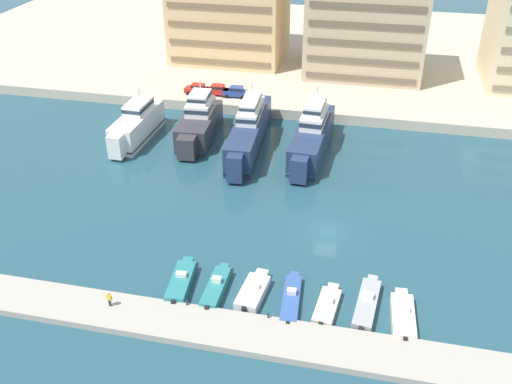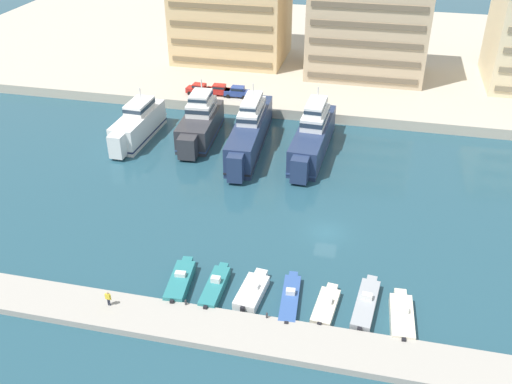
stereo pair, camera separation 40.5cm
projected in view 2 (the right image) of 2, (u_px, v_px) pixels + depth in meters
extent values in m
plane|color=#234C5B|center=(327.00, 232.00, 64.57)|extent=(400.00, 400.00, 0.00)
cube|color=#BCB29E|center=(364.00, 53.00, 118.03)|extent=(180.00, 70.00, 1.64)
cube|color=#A8A399|center=(303.00, 344.00, 49.68)|extent=(120.00, 4.66, 0.70)
cube|color=white|center=(139.00, 126.00, 84.55)|extent=(3.94, 12.51, 3.87)
cube|color=white|center=(117.00, 146.00, 78.70)|extent=(2.03, 1.86, 3.29)
cube|color=#192347|center=(139.00, 134.00, 85.21)|extent=(3.98, 12.63, 0.24)
cube|color=white|center=(139.00, 106.00, 83.91)|extent=(2.95, 5.29, 1.56)
cube|color=#233342|center=(139.00, 105.00, 83.83)|extent=(2.99, 5.34, 0.56)
cylinder|color=silver|center=(140.00, 94.00, 83.68)|extent=(0.16, 0.16, 1.80)
cube|color=white|center=(157.00, 114.00, 90.51)|extent=(3.09, 0.98, 0.20)
cube|color=#333338|center=(201.00, 126.00, 84.82)|extent=(5.28, 12.70, 3.62)
cube|color=#333338|center=(188.00, 147.00, 78.67)|extent=(2.61, 2.40, 3.08)
cube|color=#334C7F|center=(201.00, 133.00, 85.43)|extent=(5.33, 12.83, 0.24)
cube|color=white|center=(201.00, 107.00, 84.21)|extent=(3.83, 5.44, 1.74)
cube|color=#233342|center=(201.00, 106.00, 84.12)|extent=(3.88, 5.49, 0.63)
cube|color=white|center=(201.00, 97.00, 83.41)|extent=(2.99, 4.24, 1.32)
cube|color=#233342|center=(201.00, 96.00, 83.35)|extent=(3.03, 4.28, 0.48)
cylinder|color=silver|center=(201.00, 85.00, 83.26)|extent=(0.16, 0.16, 1.80)
cube|color=#333338|center=(211.00, 113.00, 90.87)|extent=(3.87, 1.14, 0.20)
cube|color=navy|center=(250.00, 134.00, 81.77)|extent=(4.73, 19.43, 4.26)
cube|color=navy|center=(236.00, 168.00, 72.92)|extent=(2.11, 1.94, 3.62)
cube|color=black|center=(250.00, 142.00, 82.49)|extent=(4.77, 19.62, 0.24)
cube|color=white|center=(252.00, 111.00, 81.48)|extent=(3.30, 8.23, 1.55)
cube|color=#233342|center=(252.00, 110.00, 81.40)|extent=(3.34, 8.31, 0.56)
cube|color=white|center=(252.00, 102.00, 80.78)|extent=(2.57, 6.42, 1.16)
cube|color=#233342|center=(252.00, 102.00, 80.72)|extent=(2.61, 6.49, 0.42)
cylinder|color=silver|center=(253.00, 89.00, 81.03)|extent=(0.16, 0.16, 1.80)
cube|color=navy|center=(261.00, 112.00, 90.76)|extent=(3.15, 1.07, 0.20)
cube|color=navy|center=(313.00, 139.00, 80.65)|extent=(4.62, 17.00, 3.89)
cube|color=navy|center=(300.00, 170.00, 72.92)|extent=(2.26, 2.07, 3.31)
cube|color=#334C7F|center=(312.00, 147.00, 81.31)|extent=(4.67, 17.17, 0.24)
cube|color=white|center=(315.00, 117.00, 80.22)|extent=(3.37, 7.20, 1.79)
cube|color=#233342|center=(315.00, 116.00, 80.13)|extent=(3.41, 7.27, 0.65)
cube|color=white|center=(316.00, 107.00, 79.39)|extent=(2.63, 5.61, 1.42)
cube|color=#233342|center=(316.00, 106.00, 79.31)|extent=(2.66, 5.67, 0.51)
cylinder|color=silver|center=(318.00, 93.00, 79.42)|extent=(0.16, 0.16, 1.80)
cube|color=navy|center=(323.00, 120.00, 88.43)|extent=(3.40, 1.03, 0.20)
cube|color=teal|center=(180.00, 283.00, 56.30)|extent=(2.45, 5.93, 1.09)
cube|color=teal|center=(187.00, 262.00, 59.07)|extent=(1.13, 0.95, 0.92)
cube|color=silver|center=(180.00, 274.00, 56.27)|extent=(1.10, 0.70, 0.43)
cube|color=#283847|center=(181.00, 272.00, 56.48)|extent=(0.96, 0.17, 0.26)
cube|color=black|center=(172.00, 303.00, 53.62)|extent=(0.39, 0.31, 0.60)
cube|color=teal|center=(215.00, 288.00, 55.63)|extent=(1.65, 5.81, 1.02)
cube|color=teal|center=(224.00, 268.00, 58.32)|extent=(0.90, 0.74, 0.86)
cube|color=silver|center=(216.00, 279.00, 55.58)|extent=(0.90, 0.60, 0.57)
cube|color=#283847|center=(216.00, 277.00, 55.77)|extent=(0.82, 0.08, 0.34)
cube|color=black|center=(205.00, 309.00, 52.98)|extent=(0.36, 0.28, 0.60)
cube|color=white|center=(251.00, 293.00, 55.11)|extent=(2.68, 5.02, 0.97)
cube|color=white|center=(261.00, 275.00, 57.41)|extent=(1.30, 1.11, 0.82)
cube|color=silver|center=(253.00, 285.00, 55.05)|extent=(1.26, 0.72, 0.36)
cube|color=#283847|center=(254.00, 283.00, 55.25)|extent=(1.10, 0.19, 0.22)
cube|color=black|center=(242.00, 309.00, 52.94)|extent=(0.39, 0.32, 0.60)
cube|color=#33569E|center=(290.00, 300.00, 54.46)|extent=(2.10, 6.68, 0.70)
cube|color=#33569E|center=(293.00, 276.00, 57.51)|extent=(0.93, 0.79, 0.60)
cube|color=silver|center=(291.00, 292.00, 54.56)|extent=(0.92, 0.67, 0.52)
cube|color=#283847|center=(291.00, 289.00, 54.75)|extent=(0.80, 0.14, 0.31)
cube|color=black|center=(286.00, 325.00, 51.45)|extent=(0.38, 0.31, 0.60)
cube|color=beige|center=(326.00, 307.00, 53.55)|extent=(2.37, 5.07, 0.74)
cube|color=beige|center=(332.00, 289.00, 55.83)|extent=(1.11, 0.94, 0.63)
cube|color=silver|center=(327.00, 300.00, 53.54)|extent=(1.09, 0.70, 0.44)
cube|color=#283847|center=(327.00, 298.00, 53.73)|extent=(0.94, 0.18, 0.27)
cube|color=black|center=(319.00, 325.00, 51.34)|extent=(0.39, 0.32, 0.60)
cube|color=#9EA3A8|center=(366.00, 305.00, 53.66)|extent=(2.47, 6.88, 0.91)
cube|color=#9EA3A8|center=(372.00, 281.00, 56.68)|extent=(1.07, 0.90, 0.77)
cube|color=silver|center=(367.00, 296.00, 53.70)|extent=(1.04, 0.70, 0.53)
cube|color=#283847|center=(368.00, 294.00, 53.88)|extent=(0.90, 0.17, 0.32)
cube|color=black|center=(359.00, 330.00, 50.72)|extent=(0.39, 0.31, 0.60)
cube|color=beige|center=(402.00, 318.00, 52.15)|extent=(2.39, 5.72, 0.96)
cube|color=beige|center=(400.00, 295.00, 54.86)|extent=(1.19, 1.00, 0.82)
cube|color=silver|center=(402.00, 310.00, 52.14)|extent=(1.18, 0.66, 0.42)
cube|color=#283847|center=(402.00, 307.00, 52.35)|extent=(1.04, 0.14, 0.25)
cube|color=black|center=(404.00, 341.00, 49.55)|extent=(0.38, 0.30, 0.60)
cube|color=red|center=(199.00, 90.00, 95.82)|extent=(4.18, 1.90, 0.80)
cube|color=red|center=(199.00, 86.00, 95.40)|extent=(2.17, 1.66, 0.68)
cube|color=#1E2833|center=(199.00, 86.00, 95.40)|extent=(2.13, 1.67, 0.37)
cylinder|color=black|center=(189.00, 93.00, 95.64)|extent=(0.65, 0.25, 0.64)
cylinder|color=black|center=(193.00, 90.00, 97.04)|extent=(0.65, 0.25, 0.64)
cylinder|color=black|center=(205.00, 95.00, 95.02)|extent=(0.65, 0.25, 0.64)
cylinder|color=black|center=(208.00, 91.00, 96.42)|extent=(0.65, 0.25, 0.64)
cube|color=red|center=(218.00, 91.00, 95.48)|extent=(4.15, 1.83, 0.80)
cube|color=red|center=(219.00, 87.00, 95.07)|extent=(2.15, 1.62, 0.68)
cube|color=#1E2833|center=(219.00, 87.00, 95.07)|extent=(2.11, 1.64, 0.37)
cylinder|color=black|center=(209.00, 94.00, 95.20)|extent=(0.65, 0.24, 0.64)
cylinder|color=black|center=(212.00, 91.00, 96.62)|extent=(0.65, 0.24, 0.64)
cylinder|color=black|center=(225.00, 96.00, 94.75)|extent=(0.65, 0.24, 0.64)
cylinder|color=black|center=(228.00, 92.00, 96.18)|extent=(0.65, 0.24, 0.64)
cube|color=#28428E|center=(237.00, 93.00, 94.75)|extent=(4.14, 1.80, 0.80)
cube|color=#28428E|center=(238.00, 89.00, 94.34)|extent=(2.14, 1.61, 0.68)
cube|color=#1E2833|center=(238.00, 89.00, 94.34)|extent=(2.10, 1.63, 0.37)
cylinder|color=black|center=(228.00, 96.00, 94.48)|extent=(0.65, 0.24, 0.64)
cylinder|color=black|center=(230.00, 93.00, 95.90)|extent=(0.65, 0.24, 0.64)
cylinder|color=black|center=(244.00, 98.00, 94.02)|extent=(0.65, 0.24, 0.64)
cylinder|color=black|center=(246.00, 94.00, 95.45)|extent=(0.65, 0.24, 0.64)
cube|color=#7B6748|center=(221.00, 62.00, 105.46)|extent=(19.08, 0.24, 0.90)
cube|color=#7B6748|center=(221.00, 44.00, 103.73)|extent=(19.08, 0.24, 0.90)
cube|color=#7B6748|center=(220.00, 26.00, 102.01)|extent=(19.08, 0.24, 0.90)
cube|color=#7B6748|center=(220.00, 7.00, 100.28)|extent=(19.08, 0.24, 0.90)
cube|color=#C6AD89|center=(368.00, 24.00, 100.21)|extent=(20.52, 13.60, 18.18)
cube|color=#6D5F4B|center=(362.00, 78.00, 98.40)|extent=(18.87, 0.24, 0.90)
cube|color=#6D5F4B|center=(363.00, 61.00, 96.83)|extent=(18.87, 0.24, 0.90)
cube|color=#6D5F4B|center=(365.00, 44.00, 95.25)|extent=(18.87, 0.24, 0.90)
cube|color=#6D5F4B|center=(367.00, 25.00, 93.68)|extent=(18.87, 0.24, 0.90)
cube|color=#6D5F4B|center=(369.00, 6.00, 92.11)|extent=(18.87, 0.24, 0.90)
cylinder|color=#282D3D|center=(110.00, 302.00, 53.12)|extent=(0.13, 0.13, 0.79)
cylinder|color=#282D3D|center=(108.00, 302.00, 53.15)|extent=(0.13, 0.13, 0.79)
cube|color=yellow|center=(108.00, 296.00, 52.77)|extent=(0.44, 0.23, 0.60)
cylinder|color=yellow|center=(110.00, 297.00, 52.74)|extent=(0.09, 0.09, 0.60)
cylinder|color=yellow|center=(105.00, 296.00, 52.86)|extent=(0.09, 0.09, 0.60)
sphere|color=tan|center=(107.00, 293.00, 52.56)|extent=(0.22, 0.22, 0.22)
cylinder|color=#2D2D33|center=(186.00, 303.00, 53.29)|extent=(0.18, 0.18, 0.45)
sphere|color=#2D2D33|center=(186.00, 300.00, 53.14)|extent=(0.20, 0.20, 0.20)
cylinder|color=#2D2D33|center=(267.00, 316.00, 51.81)|extent=(0.18, 0.18, 0.45)
sphere|color=#2D2D33|center=(267.00, 314.00, 51.66)|extent=(0.20, 0.20, 0.20)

